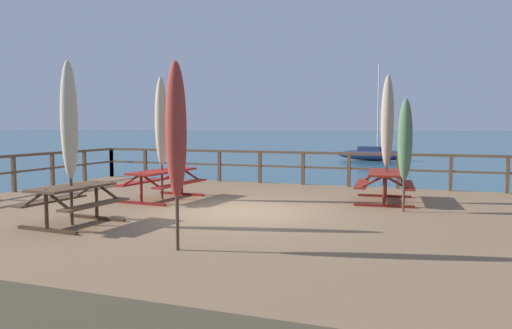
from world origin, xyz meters
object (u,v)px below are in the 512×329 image
at_px(picnic_table_mid_centre, 163,178).
at_px(patio_umbrella_short_mid, 176,131).
at_px(sailboat_distant, 373,154).
at_px(picnic_table_mid_right, 384,180).
at_px(picnic_table_back_left, 73,197).
at_px(patio_umbrella_short_back, 69,121).
at_px(patio_umbrella_tall_front, 161,122).
at_px(patio_umbrella_tall_back_right, 405,140).
at_px(patio_umbrella_tall_mid_right, 387,122).

relative_size(picnic_table_mid_centre, patio_umbrella_short_mid, 0.78).
bearing_deg(sailboat_distant, picnic_table_mid_right, -83.25).
xyz_separation_m(picnic_table_back_left, sailboat_distant, (2.15, 32.45, -0.90)).
relative_size(picnic_table_mid_centre, patio_umbrella_short_back, 0.71).
height_order(patio_umbrella_tall_front, patio_umbrella_short_back, patio_umbrella_tall_front).
bearing_deg(patio_umbrella_short_mid, patio_umbrella_short_back, 161.24).
relative_size(patio_umbrella_short_mid, patio_umbrella_tall_back_right, 1.15).
xyz_separation_m(picnic_table_mid_centre, patio_umbrella_tall_back_right, (6.01, 0.23, 1.04)).
xyz_separation_m(picnic_table_back_left, patio_umbrella_tall_mid_right, (5.44, 5.00, 1.47)).
bearing_deg(patio_umbrella_short_back, sailboat_distant, 86.16).
bearing_deg(patio_umbrella_tall_front, patio_umbrella_tall_mid_right, 15.49).
bearing_deg(picnic_table_mid_centre, patio_umbrella_short_back, -89.09).
bearing_deg(patio_umbrella_tall_back_right, patio_umbrella_tall_front, -178.00).
bearing_deg(patio_umbrella_short_mid, picnic_table_back_left, 160.94).
height_order(patio_umbrella_tall_mid_right, sailboat_distant, sailboat_distant).
bearing_deg(picnic_table_back_left, sailboat_distant, 86.20).
relative_size(picnic_table_mid_centre, picnic_table_mid_right, 1.06).
height_order(patio_umbrella_tall_mid_right, patio_umbrella_short_mid, patio_umbrella_tall_mid_right).
distance_m(patio_umbrella_tall_back_right, sailboat_distant, 29.09).
bearing_deg(sailboat_distant, picnic_table_back_left, -93.80).
height_order(patio_umbrella_tall_front, patio_umbrella_tall_back_right, patio_umbrella_tall_front).
distance_m(picnic_table_back_left, patio_umbrella_tall_front, 3.77).
relative_size(picnic_table_mid_centre, sailboat_distant, 0.29).
relative_size(patio_umbrella_tall_mid_right, sailboat_distant, 0.41).
height_order(picnic_table_mid_right, patio_umbrella_tall_mid_right, patio_umbrella_tall_mid_right).
height_order(picnic_table_back_left, patio_umbrella_tall_front, patio_umbrella_tall_front).
bearing_deg(picnic_table_back_left, patio_umbrella_tall_back_right, 31.78).
bearing_deg(patio_umbrella_tall_mid_right, patio_umbrella_tall_front, -164.51).
bearing_deg(picnic_table_mid_right, patio_umbrella_tall_back_right, -68.35).
distance_m(picnic_table_mid_centre, patio_umbrella_short_mid, 5.45).
height_order(picnic_table_mid_centre, patio_umbrella_tall_front, patio_umbrella_tall_front).
bearing_deg(patio_umbrella_tall_back_right, patio_umbrella_short_back, -148.27).
height_order(picnic_table_mid_right, patio_umbrella_tall_front, patio_umbrella_tall_front).
distance_m(patio_umbrella_tall_front, patio_umbrella_short_back, 3.47).
bearing_deg(picnic_table_mid_right, picnic_table_mid_centre, -163.94).
height_order(picnic_table_mid_centre, picnic_table_mid_right, same).
height_order(patio_umbrella_short_back, patio_umbrella_short_mid, patio_umbrella_short_back).
bearing_deg(patio_umbrella_short_mid, patio_umbrella_tall_back_right, 56.29).
xyz_separation_m(patio_umbrella_tall_front, sailboat_distant, (2.26, 28.99, -2.38)).
relative_size(picnic_table_back_left, patio_umbrella_short_mid, 0.60).
xyz_separation_m(picnic_table_mid_right, patio_umbrella_tall_back_right, (0.54, -1.35, 1.04)).
xyz_separation_m(patio_umbrella_short_back, patio_umbrella_short_mid, (2.85, -0.97, -0.17)).
xyz_separation_m(patio_umbrella_tall_mid_right, sailboat_distant, (-3.28, 27.45, -2.37)).
distance_m(picnic_table_mid_centre, patio_umbrella_tall_front, 1.46).
xyz_separation_m(picnic_table_mid_right, patio_umbrella_short_back, (-5.42, -5.03, 1.44)).
bearing_deg(patio_umbrella_tall_back_right, picnic_table_back_left, -148.22).
relative_size(picnic_table_back_left, picnic_table_mid_right, 0.81).
distance_m(patio_umbrella_tall_front, patio_umbrella_tall_mid_right, 5.76).
distance_m(picnic_table_back_left, patio_umbrella_tall_back_right, 7.06).
xyz_separation_m(patio_umbrella_short_back, patio_umbrella_tall_back_right, (5.96, 3.68, -0.40)).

